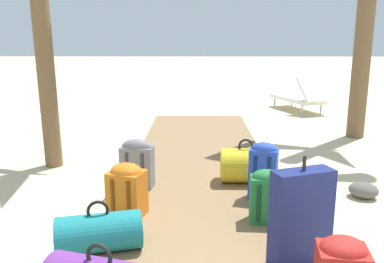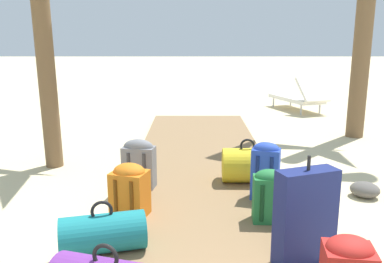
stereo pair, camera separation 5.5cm
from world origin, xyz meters
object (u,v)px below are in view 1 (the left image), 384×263
Objects in this scene: duffel_bag_yellow at (245,165)px; lounge_chair at (301,97)px; duffel_bag_teal at (99,233)px; backpack_grey at (137,162)px; backpack_orange at (127,188)px; backpack_green at (266,195)px; suitcase_navy at (301,217)px; backpack_blue at (263,170)px.

duffel_bag_yellow is 0.33× the size of lounge_chair.
duffel_bag_teal is 1.99m from duffel_bag_yellow.
backpack_grey is 0.97× the size of duffel_bag_yellow.
backpack_green is at bearing -5.44° from backpack_orange.
lounge_chair is (1.62, 6.58, -0.10)m from suitcase_navy.
lounge_chair is (3.08, 6.43, 0.10)m from duffel_bag_teal.
lounge_chair is at bearing 76.16° from suitcase_navy.
suitcase_navy reaches higher than duffel_bag_yellow.
backpack_orange is (-1.22, 0.12, 0.01)m from backpack_green.
suitcase_navy is (1.46, -0.15, 0.20)m from duffel_bag_teal.
suitcase_navy is 2.04m from backpack_grey.
suitcase_navy reaches higher than lounge_chair.
suitcase_navy reaches higher than backpack_blue.
duffel_bag_yellow reaches higher than backpack_orange.
suitcase_navy is 1.57m from backpack_orange.
backpack_grey reaches higher than duffel_bag_yellow.
backpack_green is 1.43m from duffel_bag_teal.
backpack_blue reaches higher than backpack_green.
backpack_green is 0.28× the size of lounge_chair.
backpack_orange is 6.50m from lounge_chair.
backpack_blue reaches higher than backpack_orange.
duffel_bag_yellow is at bearing -110.30° from lounge_chair.
lounge_chair reaches higher than duffel_bag_yellow.
duffel_bag_yellow is (-0.19, 1.69, -0.15)m from suitcase_navy.
backpack_green is 0.70m from suitcase_navy.
backpack_orange reaches higher than backpack_green.
duffel_bag_yellow is at bearing 37.55° from backpack_orange.
duffel_bag_yellow reaches higher than duffel_bag_teal.
duffel_bag_yellow is at bearing 103.57° from backpack_blue.
duffel_bag_yellow is at bearing 50.50° from duffel_bag_teal.
lounge_chair is (1.75, 5.90, 0.00)m from backpack_green.
backpack_green reaches higher than duffel_bag_teal.
lounge_chair is (2.98, 5.06, -0.03)m from backpack_grey.
backpack_grey is (-1.35, 1.52, -0.07)m from suitcase_navy.
backpack_grey reaches higher than backpack_green.
backpack_blue is at bearing 93.44° from suitcase_navy.
backpack_orange is at bearing -142.45° from duffel_bag_yellow.
backpack_orange is 0.29× the size of lounge_chair.
lounge_chair is (1.81, 4.89, 0.06)m from duffel_bag_yellow.
duffel_bag_teal is at bearing -158.23° from backpack_green.
backpack_grey is (-1.23, 0.84, 0.03)m from backpack_green.
backpack_blue is 1.10× the size of backpack_grey.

